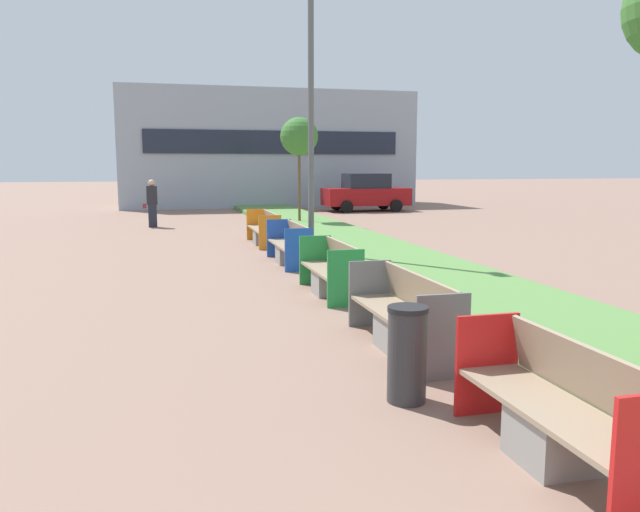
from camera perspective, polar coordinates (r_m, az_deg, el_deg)
planter_grass_strip at (r=13.10m, az=9.01°, el=-1.41°), size 2.80×120.00×0.18m
building_backdrop at (r=35.90m, az=-4.90°, el=9.68°), size 15.96×5.44×6.27m
bench_red_frame at (r=5.26m, az=20.86°, el=-13.63°), size 0.65×2.06×0.94m
bench_grey_frame at (r=7.89m, az=7.67°, el=-5.74°), size 0.65×2.42×0.94m
bench_green_frame at (r=11.05m, az=1.03°, el=-1.66°), size 0.65×2.09×0.94m
bench_blue_frame at (r=14.53m, az=-2.76°, el=0.78°), size 0.65×2.34×0.94m
bench_orange_frame at (r=18.12m, az=-5.10°, el=2.27°), size 0.65×2.45×0.94m
litter_bin at (r=6.15m, az=7.96°, el=-8.87°), size 0.39×0.39×0.94m
street_lamp_post at (r=15.06m, az=-0.84°, el=15.29°), size 0.24×0.44×7.45m
sapling_tree_far at (r=23.63m, az=-1.92°, el=10.83°), size 1.41×1.41×4.04m
pedestrian_walking at (r=23.78m, az=-15.11°, el=4.70°), size 0.53×0.24×1.75m
parked_car_distant at (r=31.08m, az=4.22°, el=5.79°), size 4.23×2.00×1.86m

